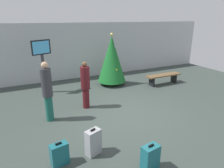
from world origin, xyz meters
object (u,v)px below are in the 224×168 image
(suitcase_0, at_px, (150,158))
(suitcase_2, at_px, (93,142))
(holiday_tree, at_px, (112,59))
(traveller_0, at_px, (85,84))
(flight_info_kiosk, at_px, (42,57))
(waiting_bench, at_px, (163,77))
(suitcase_3, at_px, (59,154))
(traveller_1, at_px, (47,90))

(suitcase_0, distance_m, suitcase_2, 1.34)
(holiday_tree, xyz_separation_m, suitcase_2, (-2.64, -4.45, -0.92))
(holiday_tree, height_order, traveller_0, holiday_tree)
(holiday_tree, relative_size, traveller_0, 1.44)
(flight_info_kiosk, distance_m, waiting_bench, 5.56)
(holiday_tree, relative_size, flight_info_kiosk, 1.09)
(traveller_0, xyz_separation_m, suitcase_3, (-1.47, -2.52, -0.63))
(holiday_tree, distance_m, flight_info_kiosk, 3.05)
(waiting_bench, height_order, suitcase_0, suitcase_0)
(traveller_1, height_order, suitcase_0, traveller_1)
(flight_info_kiosk, height_order, suitcase_0, flight_info_kiosk)
(suitcase_0, bearing_deg, traveller_1, 115.99)
(holiday_tree, xyz_separation_m, waiting_bench, (2.24, -1.06, -0.87))
(waiting_bench, distance_m, suitcase_3, 6.62)
(waiting_bench, bearing_deg, flight_info_kiosk, 165.70)
(traveller_0, bearing_deg, waiting_bench, 11.85)
(traveller_0, relative_size, suitcase_0, 2.72)
(waiting_bench, xyz_separation_m, suitcase_3, (-5.67, -3.40, -0.11))
(flight_info_kiosk, xyz_separation_m, waiting_bench, (5.27, -1.34, -1.16))
(suitcase_3, bearing_deg, suitcase_2, 0.65)
(holiday_tree, relative_size, waiting_bench, 1.35)
(waiting_bench, distance_m, suitcase_2, 5.95)
(flight_info_kiosk, bearing_deg, suitcase_2, -85.34)
(holiday_tree, xyz_separation_m, traveller_0, (-1.96, -1.94, -0.35))
(suitcase_3, bearing_deg, holiday_tree, 52.45)
(suitcase_0, bearing_deg, suitcase_3, 149.31)
(holiday_tree, bearing_deg, waiting_bench, -25.25)
(waiting_bench, height_order, traveller_1, traveller_1)
(holiday_tree, distance_m, waiting_bench, 2.63)
(holiday_tree, relative_size, suitcase_2, 3.62)
(traveller_0, bearing_deg, flight_info_kiosk, 115.69)
(flight_info_kiosk, xyz_separation_m, traveller_1, (-0.25, -2.61, -0.53))
(suitcase_0, bearing_deg, suitcase_2, 131.45)
(traveller_0, xyz_separation_m, traveller_1, (-1.32, -0.39, 0.11))
(traveller_1, relative_size, suitcase_0, 3.04)
(traveller_0, relative_size, suitcase_2, 2.50)
(holiday_tree, xyz_separation_m, flight_info_kiosk, (-3.03, 0.28, 0.30))
(waiting_bench, height_order, suitcase_3, suitcase_3)
(waiting_bench, bearing_deg, traveller_0, -168.15)
(suitcase_2, bearing_deg, suitcase_0, -48.55)
(flight_info_kiosk, bearing_deg, suitcase_0, -77.51)
(flight_info_kiosk, xyz_separation_m, suitcase_3, (-0.40, -4.75, -1.28))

